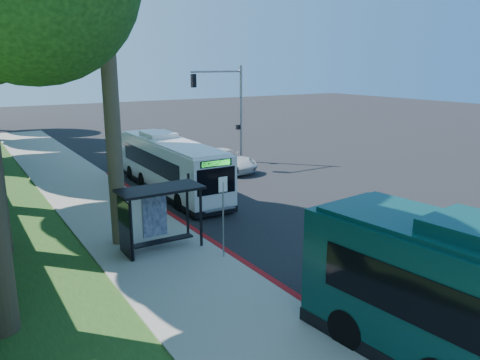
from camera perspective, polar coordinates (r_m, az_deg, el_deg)
ground at (r=24.44m, az=3.07°, el=-2.96°), size 140.00×140.00×0.00m
sidewalk at (r=21.28m, az=-13.32°, el=-5.77°), size 4.50×70.00×0.12m
red_curb at (r=18.70m, az=-2.49°, el=-8.17°), size 0.25×30.00×0.13m
bus_shelter at (r=18.18m, az=-10.54°, el=-3.22°), size 3.20×1.51×2.55m
stop_sign_pole at (r=17.02m, az=-2.07°, el=-3.21°), size 0.35×0.06×3.17m
traffic_signal_pole at (r=33.95m, az=-1.36°, el=9.43°), size 4.10×0.30×7.00m
white_bus at (r=26.73m, az=-8.46°, el=1.86°), size 2.50×10.83×3.22m
pickup at (r=31.97m, az=-2.04°, el=2.45°), size 3.33×5.61×1.46m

